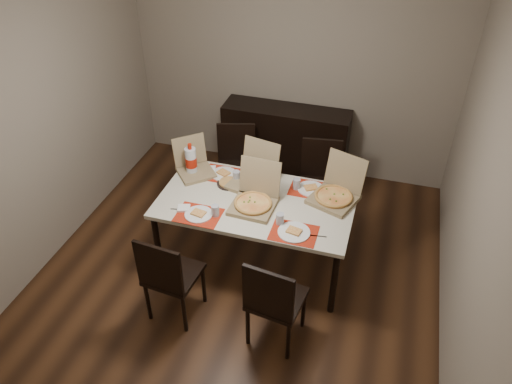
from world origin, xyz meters
TOP-DOWN VIEW (x-y plane):
  - ground at (0.00, 0.00)m, footprint 3.80×4.00m
  - room_walls at (0.00, 0.43)m, footprint 3.84×4.02m
  - sideboard at (0.00, 1.78)m, footprint 1.50×0.40m
  - dining_table at (0.11, 0.19)m, footprint 1.80×1.00m
  - chair_near_left at (-0.39, -0.71)m, footprint 0.46×0.46m
  - chair_near_right at (0.53, -0.72)m, footprint 0.47×0.47m
  - chair_far_left at (-0.41, 1.11)m, footprint 0.52×0.52m
  - chair_far_right at (0.56, 1.05)m, footprint 0.48×0.48m
  - setting_near_left at (-0.30, -0.15)m, footprint 0.48×0.30m
  - setting_near_right at (0.51, -0.14)m, footprint 0.48×0.30m
  - setting_far_left at (-0.30, 0.49)m, footprint 0.47×0.30m
  - setting_far_right at (0.52, 0.50)m, footprint 0.48×0.30m
  - napkin_loose at (0.15, 0.06)m, footprint 0.16×0.16m
  - pizza_box_center at (0.11, 0.11)m, footprint 0.41×0.45m
  - pizza_box_right at (0.80, 0.42)m, footprint 0.52×0.54m
  - pizza_box_left at (-0.62, 0.47)m, footprint 0.49×0.50m
  - pizza_box_extra at (0.00, 0.45)m, footprint 0.47×0.50m
  - faina_plate at (-0.22, 0.36)m, footprint 0.23×0.23m
  - dip_bowl at (0.22, 0.31)m, footprint 0.12×0.12m
  - soda_bottle at (-0.64, 0.43)m, footprint 0.11×0.11m

SIDE VIEW (x-z plane):
  - ground at x=0.00m, z-range -0.02..0.00m
  - sideboard at x=0.00m, z-range 0.00..0.90m
  - chair_near_left at x=-0.39m, z-range 0.05..0.98m
  - chair_near_right at x=0.53m, z-range 0.05..0.98m
  - chair_far_left at x=-0.41m, z-range 0.05..0.98m
  - chair_far_right at x=0.56m, z-range 0.05..0.98m
  - dining_table at x=0.11m, z-range 0.31..1.06m
  - napkin_loose at x=0.15m, z-range 0.75..0.77m
  - faina_plate at x=-0.22m, z-range 0.75..0.78m
  - dip_bowl at x=0.22m, z-range 0.75..0.78m
  - setting_near_right at x=0.51m, z-range 0.72..0.83m
  - setting_far_left at x=-0.30m, z-range 0.72..0.83m
  - setting_near_left at x=-0.30m, z-range 0.72..0.83m
  - setting_far_right at x=0.52m, z-range 0.72..0.83m
  - pizza_box_left at x=-0.62m, z-range 0.64..0.98m
  - pizza_box_center at x=0.11m, z-range 0.62..1.00m
  - pizza_box_right at x=0.80m, z-range 0.61..1.01m
  - pizza_box_extra at x=0.00m, z-range 0.62..1.01m
  - soda_bottle at x=-0.64m, z-range 0.72..1.07m
  - room_walls at x=0.00m, z-range 0.42..3.04m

